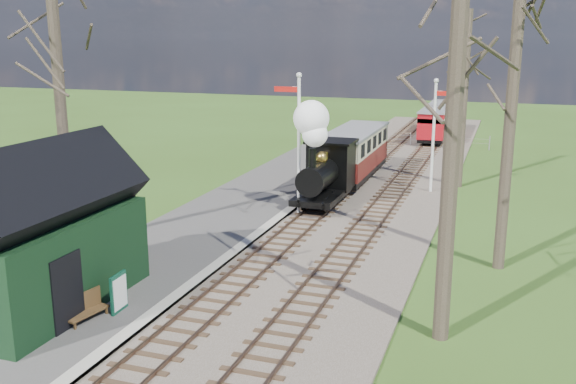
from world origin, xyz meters
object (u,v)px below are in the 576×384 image
Objects in this scene: red_carriage_a at (434,125)px; person at (84,283)px; semaphore_near at (297,134)px; semaphore_far at (435,127)px; locomotive at (323,161)px; coach at (354,152)px; station_shed at (42,236)px; sign_board at (119,293)px; red_carriage_b at (442,116)px; bench at (84,308)px.

red_carriage_a reaches higher than person.
semaphore_near is 1.09× the size of semaphore_far.
locomotive is (-4.39, -4.61, -1.11)m from semaphore_far.
coach is 5.55× the size of person.
sign_board is (2.17, 0.32, -1.52)m from station_shed.
red_carriage_b is (-1.77, 20.97, -1.95)m from semaphore_far.
semaphore_far is at bearing 46.41° from locomotive.
semaphore_near is at bearing -118.53° from locomotive.
red_carriage_b reaches higher than sign_board.
sign_board is at bearing 53.61° from bench.
semaphore_near reaches higher than red_carriage_b.
sign_board is (-1.36, -11.68, -2.87)m from semaphore_near.
locomotive is at bearing 61.47° from semaphore_near.
red_carriage_a is at bearing 81.88° from sign_board.
locomotive is 3.47× the size of person.
locomotive is at bearing -26.86° from person.
semaphore_near is 1.32× the size of red_carriage_a.
bench is (-1.94, -12.47, -3.07)m from semaphore_near.
station_shed is 4.46× the size of person.
red_carriage_b is at bearing 90.00° from red_carriage_a.
semaphore_far reaches higher than red_carriage_b.
red_carriage_b is 4.28× the size of sign_board.
person is at bearing -98.54° from red_carriage_b.
coach reaches higher than red_carriage_a.
red_carriage_a reaches higher than sign_board.
semaphore_near is 2.10m from locomotive.
bench is at bearing -98.89° from red_carriage_a.
semaphore_far is at bearing 64.28° from station_shed.
bench is at bearing -101.02° from locomotive.
red_carriage_b is 3.34× the size of person.
person is at bearing -99.49° from coach.
bench is at bearing -97.67° from red_carriage_b.
coach is 19.69m from red_carriage_b.
sign_board is at bearing -110.19° from semaphore_far.
station_shed is 14.06m from locomotive.
red_carriage_b reaches higher than person.
locomotive is 20.27m from red_carriage_a.
red_carriage_a is at bearing 81.11° from bench.
red_carriage_a is 33.73m from person.
red_carriage_a is at bearing -90.00° from red_carriage_b.
person is (-7.59, -17.75, -2.45)m from semaphore_far.
bench is 0.95m from person.
station_shed reaches higher than red_carriage_b.
semaphore_far is at bearing -83.46° from red_carriage_a.
semaphore_near is at bearing -98.92° from red_carriage_a.
coach is 5.79× the size of bench.
red_carriage_b is 38.95m from sign_board.
locomotive is 1.04× the size of red_carriage_b.
semaphore_far is 15.70m from red_carriage_a.
locomotive reaches higher than sign_board.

